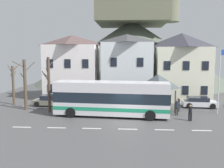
# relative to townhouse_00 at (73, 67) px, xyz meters

# --- Properties ---
(ground_plane) EXTENTS (40.00, 60.00, 0.07)m
(ground_plane) POSITION_rel_townhouse_00_xyz_m (7.68, -11.80, -4.40)
(ground_plane) COLOR #4E4D4E
(townhouse_00) EXTENTS (6.85, 5.66, 8.74)m
(townhouse_00) POSITION_rel_townhouse_00_xyz_m (0.00, 0.00, 0.00)
(townhouse_00) COLOR white
(townhouse_00) RESTS_ON ground_plane
(townhouse_01) EXTENTS (6.63, 6.48, 8.87)m
(townhouse_01) POSITION_rel_townhouse_00_xyz_m (7.53, 0.41, 0.07)
(townhouse_01) COLOR silver
(townhouse_01) RESTS_ON ground_plane
(townhouse_02) EXTENTS (6.97, 6.03, 8.95)m
(townhouse_02) POSITION_rel_townhouse_00_xyz_m (14.85, 0.18, 0.10)
(townhouse_02) COLOR silver
(townhouse_02) RESTS_ON ground_plane
(hilltop_castle) EXTENTS (41.65, 41.65, 19.84)m
(hilltop_castle) POSITION_rel_townhouse_00_xyz_m (8.50, 21.26, 3.00)
(hilltop_castle) COLOR #565F51
(hilltop_castle) RESTS_ON ground_plane
(transit_bus) EXTENTS (11.51, 3.49, 3.45)m
(transit_bus) POSITION_rel_townhouse_00_xyz_m (6.05, -9.70, -2.63)
(transit_bus) COLOR silver
(transit_bus) RESTS_ON ground_plane
(bus_shelter) EXTENTS (3.60, 3.60, 3.95)m
(bus_shelter) POSITION_rel_townhouse_00_xyz_m (10.99, -6.36, -1.21)
(bus_shelter) COLOR #473D33
(bus_shelter) RESTS_ON ground_plane
(parked_car_00) EXTENTS (3.98, 2.13, 1.20)m
(parked_car_00) POSITION_rel_townhouse_00_xyz_m (15.97, -4.92, -3.77)
(parked_car_00) COLOR silver
(parked_car_00) RESTS_ON ground_plane
(parked_car_01) EXTENTS (4.05, 2.14, 1.29)m
(parked_car_01) POSITION_rel_townhouse_00_xyz_m (-1.56, -5.17, -3.73)
(parked_car_01) COLOR slate
(parked_car_01) RESTS_ON ground_plane
(pedestrian_00) EXTENTS (0.29, 0.29, 1.56)m
(pedestrian_00) POSITION_rel_townhouse_00_xyz_m (13.14, -7.24, -3.50)
(pedestrian_00) COLOR #2D2D38
(pedestrian_00) RESTS_ON ground_plane
(pedestrian_01) EXTENTS (0.35, 0.31, 1.64)m
(pedestrian_01) POSITION_rel_townhouse_00_xyz_m (12.62, -8.99, -3.47)
(pedestrian_01) COLOR #38332D
(pedestrian_01) RESTS_ON ground_plane
(pedestrian_02) EXTENTS (0.35, 0.31, 1.52)m
(pedestrian_02) POSITION_rel_townhouse_00_xyz_m (13.46, -11.01, -3.56)
(pedestrian_02) COLOR black
(pedestrian_02) RESTS_ON ground_plane
(pedestrian_03) EXTENTS (0.29, 0.29, 1.50)m
(pedestrian_03) POSITION_rel_townhouse_00_xyz_m (11.74, -7.72, -3.50)
(pedestrian_03) COLOR black
(pedestrian_03) RESTS_ON ground_plane
(public_bench) EXTENTS (1.58, 0.48, 0.87)m
(public_bench) POSITION_rel_townhouse_00_xyz_m (9.02, -4.57, -3.90)
(public_bench) COLOR brown
(public_bench) RESTS_ON ground_plane
(flagpole) EXTENTS (0.95, 0.10, 6.68)m
(flagpole) POSITION_rel_townhouse_00_xyz_m (17.07, -8.04, -0.47)
(flagpole) COLOR silver
(flagpole) RESTS_ON ground_plane
(bare_tree_00) EXTENTS (1.37, 1.77, 5.06)m
(bare_tree_00) POSITION_rel_townhouse_00_xyz_m (-6.28, -4.78, -1.84)
(bare_tree_00) COLOR brown
(bare_tree_00) RESTS_ON ground_plane
(bare_tree_01) EXTENTS (1.12, 1.27, 5.85)m
(bare_tree_01) POSITION_rel_townhouse_00_xyz_m (-0.67, -8.41, -1.36)
(bare_tree_01) COLOR #47382D
(bare_tree_01) RESTS_ON ground_plane
(bare_tree_02) EXTENTS (2.08, 1.34, 5.59)m
(bare_tree_02) POSITION_rel_townhouse_00_xyz_m (-3.68, -7.41, -1.48)
(bare_tree_02) COLOR brown
(bare_tree_02) RESTS_ON ground_plane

